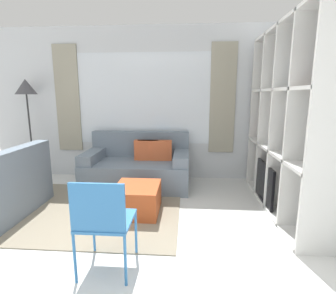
% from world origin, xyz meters
% --- Properties ---
extents(wall_back, '(5.67, 0.11, 2.70)m').
position_xyz_m(wall_back, '(0.00, 3.09, 1.36)').
color(wall_back, silver).
rests_on(wall_back, ground_plane).
extents(wall_right, '(0.07, 4.26, 2.70)m').
position_xyz_m(wall_right, '(2.27, 1.53, 1.35)').
color(wall_right, silver).
rests_on(wall_right, ground_plane).
extents(area_rug, '(2.74, 1.89, 0.01)m').
position_xyz_m(area_rug, '(-0.67, 1.53, 0.01)').
color(area_rug, gray).
rests_on(area_rug, ground_plane).
extents(shelving_unit, '(0.39, 2.18, 2.38)m').
position_xyz_m(shelving_unit, '(2.08, 1.79, 1.15)').
color(shelving_unit, '#232328').
rests_on(shelving_unit, ground_plane).
extents(couch_main, '(1.72, 0.96, 0.88)m').
position_xyz_m(couch_main, '(-0.03, 2.58, 0.32)').
color(couch_main, slate).
rests_on(couch_main, ground_plane).
extents(ottoman, '(0.56, 0.64, 0.37)m').
position_xyz_m(ottoman, '(0.15, 1.50, 0.18)').
color(ottoman, '#B74C23').
rests_on(ottoman, ground_plane).
extents(floor_lamp, '(0.36, 0.36, 1.79)m').
position_xyz_m(floor_lamp, '(-2.02, 2.78, 1.56)').
color(floor_lamp, black).
rests_on(floor_lamp, ground_plane).
extents(folding_chair, '(0.44, 0.46, 0.86)m').
position_xyz_m(folding_chair, '(0.10, 0.30, 0.52)').
color(folding_chair, '#3375B7').
rests_on(folding_chair, ground_plane).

